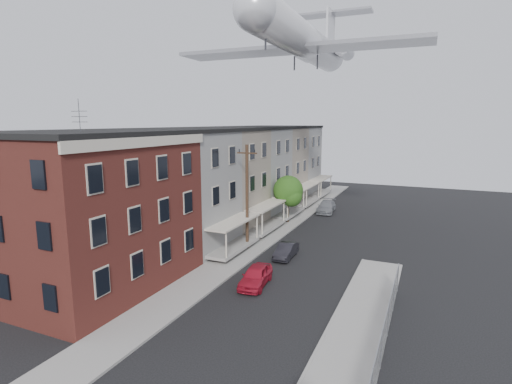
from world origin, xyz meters
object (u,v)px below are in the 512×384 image
at_px(car_mid, 286,251).
at_px(street_tree, 289,192).
at_px(utility_pole, 247,196).
at_px(car_near, 256,276).
at_px(car_far, 326,207).
at_px(airplane, 305,42).

bearing_deg(car_mid, street_tree, 106.15).
bearing_deg(utility_pole, street_tree, 88.11).
relative_size(car_near, car_mid, 1.11).
height_order(utility_pole, street_tree, utility_pole).
bearing_deg(car_far, airplane, -104.73).
bearing_deg(car_near, car_far, 86.40).
relative_size(street_tree, airplane, 0.19).
bearing_deg(street_tree, airplane, 15.63).
height_order(car_far, airplane, airplane).
bearing_deg(airplane, car_mid, -79.05).
distance_m(utility_pole, car_mid, 5.63).
height_order(car_mid, car_far, car_far).
distance_m(car_near, airplane, 24.99).
relative_size(car_near, car_far, 0.83).
relative_size(utility_pole, airplane, 0.32).
relative_size(car_far, airplane, 0.17).
xyz_separation_m(car_near, car_far, (-1.03, 23.64, 0.02)).
bearing_deg(car_far, utility_pole, -104.52).
relative_size(car_near, airplane, 0.14).
xyz_separation_m(car_near, airplane, (-2.13, 17.11, 18.09)).
bearing_deg(airplane, utility_pole, -99.20).
distance_m(car_far, airplane, 19.25).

